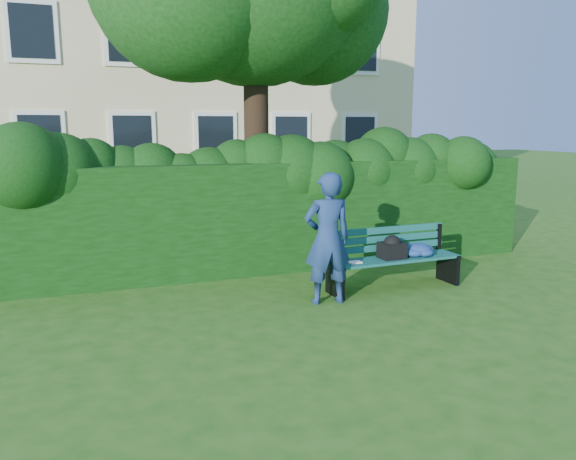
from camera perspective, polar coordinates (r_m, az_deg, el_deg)
name	(u,v)px	position (r m, az deg, el deg)	size (l,w,h in m)	color
ground	(304,308)	(7.55, 1.61, -7.89)	(80.00, 80.00, 0.00)	#265A15
apartment_building	(152,19)	(21.11, -13.68, 20.11)	(16.00, 8.08, 12.00)	#CCBE89
hedge	(254,217)	(9.36, -3.43, 1.38)	(10.00, 1.00, 1.80)	black
park_bench	(398,255)	(8.50, 11.12, -2.47)	(2.07, 0.63, 0.89)	#0F4D49
man_reading	(327,239)	(7.56, 4.03, -0.87)	(0.65, 0.43, 1.79)	navy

